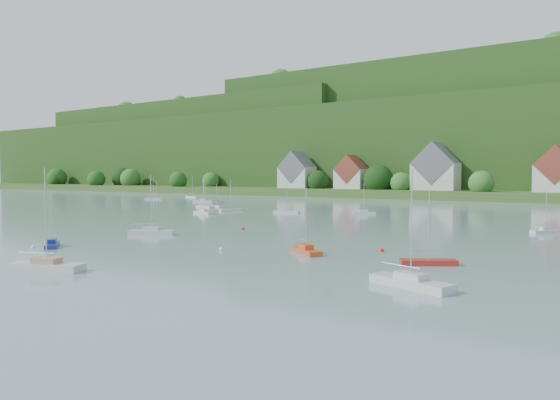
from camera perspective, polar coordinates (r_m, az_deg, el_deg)
name	(u,v)px	position (r m, az deg, el deg)	size (l,w,h in m)	color
far_shore_strip	(432,193)	(214.22, 16.39, 0.75)	(600.00, 60.00, 3.00)	#32511E
forested_ridge	(474,147)	(280.69, 20.64, 5.50)	(620.00, 181.22, 69.89)	#183F14
village_building_0	(297,173)	(224.89, 1.88, 2.99)	(14.00, 10.40, 16.00)	beige
village_building_1	(351,175)	(214.71, 7.87, 2.78)	(12.00, 9.36, 14.00)	beige
village_building_2	(436,171)	(201.18, 16.79, 3.12)	(16.00, 11.44, 18.00)	beige
village_building_3	(556,173)	(191.60, 28.17, 2.68)	(13.00, 10.40, 15.50)	beige
near_sailboat_1	(52,244)	(67.82, -23.84, -4.44)	(4.59, 3.98, 6.44)	navy
near_sailboat_2	(47,265)	(51.40, -24.35, -6.60)	(7.14, 4.11, 9.30)	silver
near_sailboat_3	(151,231)	(77.17, -14.01, -3.39)	(6.41, 5.00, 8.72)	silver
near_sailboat_4	(411,282)	(41.25, 14.22, -8.71)	(7.03, 3.95, 9.16)	silver
near_sailboat_5	(306,250)	(57.05, 2.89, -5.51)	(5.19, 4.30, 7.18)	#C94A21
near_sailboat_7	(428,262)	(51.82, 16.05, -6.55)	(5.35, 4.03, 7.22)	maroon
mooring_buoy_1	(33,248)	(67.70, -25.60, -4.82)	(0.41, 0.41, 0.41)	white
mooring_buoy_2	(382,252)	(59.58, 11.16, -5.60)	(0.49, 0.49, 0.49)	red
mooring_buoy_3	(243,230)	(82.06, -4.10, -3.27)	(0.44, 0.44, 0.44)	red
mooring_buoy_4	(221,250)	(59.71, -6.53, -5.55)	(0.47, 0.47, 0.47)	white
far_sailboat_cluster	(364,208)	(131.25, 9.27, -0.87)	(189.47, 65.12, 8.71)	silver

